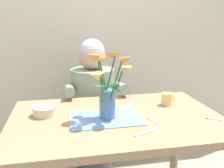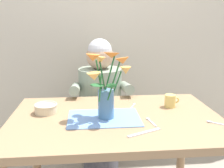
# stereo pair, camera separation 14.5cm
# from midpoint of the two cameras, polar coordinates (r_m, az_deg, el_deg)

# --- Properties ---
(wood_panel_backdrop) EXTENTS (4.00, 0.10, 2.50)m
(wood_panel_backdrop) POSITION_cam_midpoint_polar(r_m,az_deg,el_deg) (2.40, -0.09, 13.66)
(wood_panel_backdrop) COLOR beige
(wood_panel_backdrop) RESTS_ON ground_plane
(dining_table) EXTENTS (1.20, 0.80, 0.74)m
(dining_table) POSITION_cam_midpoint_polar(r_m,az_deg,el_deg) (1.50, 3.66, -10.81)
(dining_table) COLOR #9E7A56
(dining_table) RESTS_ON ground_plane
(seated_person) EXTENTS (0.45, 0.47, 1.14)m
(seated_person) POSITION_cam_midpoint_polar(r_m,az_deg,el_deg) (2.09, -0.61, -5.71)
(seated_person) COLOR #4C4C56
(seated_person) RESTS_ON ground_plane
(striped_placemat) EXTENTS (0.40, 0.28, 0.00)m
(striped_placemat) POSITION_cam_midpoint_polar(r_m,az_deg,el_deg) (1.43, 1.11, -7.65)
(striped_placemat) COLOR #6B93D1
(striped_placemat) RESTS_ON dining_table
(flower_vase) EXTENTS (0.26, 0.24, 0.37)m
(flower_vase) POSITION_cam_midpoint_polar(r_m,az_deg,el_deg) (1.37, 1.72, -0.34)
(flower_vase) COLOR teal
(flower_vase) RESTS_ON dining_table
(ceramic_bowl) EXTENTS (0.14, 0.14, 0.06)m
(ceramic_bowl) POSITION_cam_midpoint_polar(r_m,az_deg,el_deg) (1.54, -11.99, -5.33)
(ceramic_bowl) COLOR beige
(ceramic_bowl) RESTS_ON dining_table
(dinner_knife) EXTENTS (0.18, 0.09, 0.00)m
(dinner_knife) POSITION_cam_midpoint_polar(r_m,az_deg,el_deg) (1.28, 10.52, -10.71)
(dinner_knife) COLOR silver
(dinner_knife) RESTS_ON dining_table
(tea_cup) EXTENTS (0.09, 0.07, 0.08)m
(tea_cup) POSITION_cam_midpoint_polar(r_m,az_deg,el_deg) (1.66, 15.39, -3.70)
(tea_cup) COLOR #E5C666
(tea_cup) RESTS_ON dining_table
(spoon_0) EXTENTS (0.06, 0.11, 0.01)m
(spoon_0) POSITION_cam_midpoint_polar(r_m,az_deg,el_deg) (1.64, 7.28, -4.83)
(spoon_0) COLOR silver
(spoon_0) RESTS_ON dining_table
(spoon_1) EXTENTS (0.04, 0.12, 0.01)m
(spoon_1) POSITION_cam_midpoint_polar(r_m,az_deg,el_deg) (1.43, 11.41, -8.07)
(spoon_1) COLOR silver
(spoon_1) RESTS_ON dining_table
(spoon_2) EXTENTS (0.10, 0.08, 0.01)m
(spoon_2) POSITION_cam_midpoint_polar(r_m,az_deg,el_deg) (1.50, 24.53, -7.93)
(spoon_2) COLOR silver
(spoon_2) RESTS_ON dining_table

